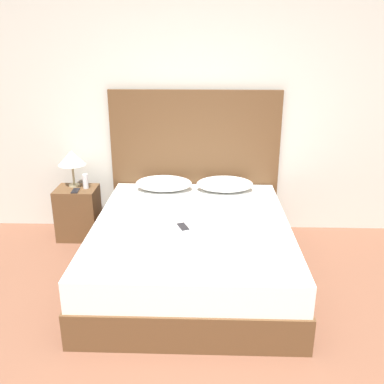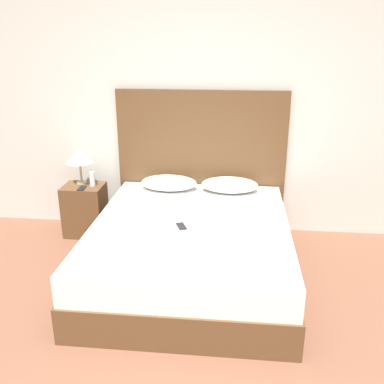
{
  "view_description": "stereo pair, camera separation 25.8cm",
  "coord_description": "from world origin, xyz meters",
  "px_view_note": "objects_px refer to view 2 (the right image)",
  "views": [
    {
      "loc": [
        0.03,
        -1.9,
        2.15
      ],
      "look_at": [
        -0.09,
        1.76,
        0.81
      ],
      "focal_mm": 40.0,
      "sensor_mm": 36.0,
      "label": 1
    },
    {
      "loc": [
        0.29,
        -1.88,
        2.15
      ],
      "look_at": [
        -0.09,
        1.76,
        0.81
      ],
      "focal_mm": 40.0,
      "sensor_mm": 36.0,
      "label": 2
    }
  ],
  "objects_px": {
    "phone_on_bed": "(181,226)",
    "table_lamp": "(79,156)",
    "nightstand": "(85,210)",
    "bed": "(191,250)",
    "phone_on_nightstand": "(82,188)"
  },
  "relations": [
    {
      "from": "phone_on_bed",
      "to": "table_lamp",
      "type": "distance_m",
      "value": 1.64
    },
    {
      "from": "nightstand",
      "to": "table_lamp",
      "type": "bearing_deg",
      "value": 117.12
    },
    {
      "from": "bed",
      "to": "nightstand",
      "type": "relative_size",
      "value": 3.69
    },
    {
      "from": "bed",
      "to": "phone_on_bed",
      "type": "xyz_separation_m",
      "value": [
        -0.07,
        -0.11,
        0.29
      ]
    },
    {
      "from": "bed",
      "to": "nightstand",
      "type": "bearing_deg",
      "value": 147.94
    },
    {
      "from": "bed",
      "to": "phone_on_bed",
      "type": "distance_m",
      "value": 0.32
    },
    {
      "from": "nightstand",
      "to": "phone_on_nightstand",
      "type": "relative_size",
      "value": 3.76
    },
    {
      "from": "phone_on_nightstand",
      "to": "phone_on_bed",
      "type": "bearing_deg",
      "value": -34.8
    },
    {
      "from": "bed",
      "to": "table_lamp",
      "type": "bearing_deg",
      "value": 146.44
    },
    {
      "from": "nightstand",
      "to": "phone_on_nightstand",
      "type": "xyz_separation_m",
      "value": [
        0.02,
        -0.09,
        0.3
      ]
    },
    {
      "from": "table_lamp",
      "to": "nightstand",
      "type": "bearing_deg",
      "value": -62.88
    },
    {
      "from": "bed",
      "to": "table_lamp",
      "type": "relative_size",
      "value": 5.3
    },
    {
      "from": "phone_on_bed",
      "to": "nightstand",
      "type": "xyz_separation_m",
      "value": [
        -1.22,
        0.93,
        -0.28
      ]
    },
    {
      "from": "bed",
      "to": "phone_on_bed",
      "type": "bearing_deg",
      "value": -122.43
    },
    {
      "from": "phone_on_nightstand",
      "to": "table_lamp",
      "type": "bearing_deg",
      "value": 109.75
    }
  ]
}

